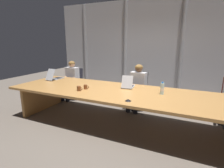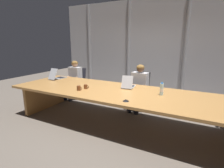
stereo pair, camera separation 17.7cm
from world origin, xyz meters
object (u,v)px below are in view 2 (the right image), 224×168
object	(u,v)px
office_chair_left_mid	(139,95)
person_left_mid	(139,85)
water_bottle_primary	(162,89)
person_left_end	(74,77)
conference_mic_left_side	(126,100)
laptop_left_end	(58,77)
coffee_mug_near	(79,88)
office_chair_left_end	(77,86)
laptop_left_mid	(129,85)
coffee_mug_far	(86,87)

from	to	relation	value
office_chair_left_mid	person_left_mid	world-z (taller)	person_left_mid
person_left_mid	water_bottle_primary	world-z (taller)	person_left_mid
person_left_end	conference_mic_left_side	distance (m)	2.88
laptop_left_end	office_chair_left_mid	size ratio (longest dim) A/B	0.51
office_chair_left_mid	coffee_mug_near	distance (m)	1.78
laptop_left_end	conference_mic_left_side	distance (m)	2.56
office_chair_left_end	laptop_left_end	bearing A→B (deg)	-3.98
coffee_mug_near	laptop_left_mid	bearing A→B (deg)	40.79
office_chair_left_mid	coffee_mug_near	bearing A→B (deg)	-26.98
coffee_mug_near	coffee_mug_far	distance (m)	0.19
water_bottle_primary	coffee_mug_near	bearing A→B (deg)	-163.84
person_left_end	coffee_mug_near	xyz separation A→B (m)	(1.28, -1.36, 0.14)
laptop_left_mid	office_chair_left_mid	world-z (taller)	laptop_left_mid
laptop_left_end	coffee_mug_far	size ratio (longest dim) A/B	4.05
office_chair_left_end	office_chair_left_mid	xyz separation A→B (m)	(2.08, 0.00, 0.01)
water_bottle_primary	coffee_mug_far	world-z (taller)	water_bottle_primary
office_chair_left_mid	water_bottle_primary	xyz separation A→B (m)	(0.80, -1.05, 0.51)
office_chair_left_end	coffee_mug_far	size ratio (longest dim) A/B	7.57
person_left_end	coffee_mug_far	bearing A→B (deg)	52.54
laptop_left_mid	person_left_end	bearing A→B (deg)	65.02
laptop_left_mid	coffee_mug_far	world-z (taller)	laptop_left_mid
office_chair_left_mid	coffee_mug_far	xyz separation A→B (m)	(-0.76, -1.34, 0.44)
conference_mic_left_side	office_chair_left_mid	bearing A→B (deg)	101.36
office_chair_left_end	water_bottle_primary	distance (m)	3.11
person_left_end	coffee_mug_near	size ratio (longest dim) A/B	9.36
water_bottle_primary	coffee_mug_near	size ratio (longest dim) A/B	1.97
laptop_left_mid	conference_mic_left_side	bearing A→B (deg)	-168.29
office_chair_left_mid	laptop_left_end	bearing A→B (deg)	-67.14
office_chair_left_mid	coffee_mug_far	distance (m)	1.60
office_chair_left_end	person_left_end	xyz separation A→B (m)	(0.00, -0.15, 0.32)
office_chair_left_end	conference_mic_left_side	bearing A→B (deg)	49.93
laptop_left_end	laptop_left_mid	xyz separation A→B (m)	(2.09, 0.03, -0.00)
office_chair_left_mid	conference_mic_left_side	xyz separation A→B (m)	(0.34, -1.70, 0.41)
person_left_end	person_left_mid	bearing A→B (deg)	94.34
water_bottle_primary	conference_mic_left_side	world-z (taller)	water_bottle_primary
water_bottle_primary	conference_mic_left_side	distance (m)	0.80
person_left_mid	conference_mic_left_side	distance (m)	1.58
water_bottle_primary	coffee_mug_near	xyz separation A→B (m)	(-1.61, -0.46, -0.06)
water_bottle_primary	office_chair_left_mid	bearing A→B (deg)	127.19
coffee_mug_near	office_chair_left_end	bearing A→B (deg)	130.15
office_chair_left_end	office_chair_left_mid	size ratio (longest dim) A/B	0.96
laptop_left_end	laptop_left_mid	size ratio (longest dim) A/B	1.12
office_chair_left_mid	person_left_end	xyz separation A→B (m)	(-2.08, -0.16, 0.31)
office_chair_left_mid	person_left_mid	size ratio (longest dim) A/B	0.81
laptop_left_end	person_left_end	bearing A→B (deg)	2.42
coffee_mug_far	conference_mic_left_side	distance (m)	1.16
laptop_left_end	office_chair_left_end	world-z (taller)	laptop_left_end
laptop_left_end	conference_mic_left_side	bearing A→B (deg)	-108.80
person_left_end	laptop_left_mid	bearing A→B (deg)	77.18
office_chair_left_end	coffee_mug_near	size ratio (longest dim) A/B	7.35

